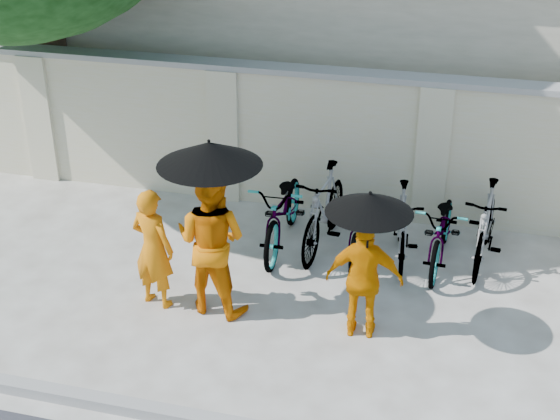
# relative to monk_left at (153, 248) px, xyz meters

# --- Properties ---
(ground) EXTENTS (80.00, 80.00, 0.00)m
(ground) POSITION_rel_monk_left_xyz_m (0.91, -0.15, -0.74)
(ground) COLOR silver
(kerb) EXTENTS (40.00, 0.16, 0.12)m
(kerb) POSITION_rel_monk_left_xyz_m (0.91, -1.85, -0.68)
(kerb) COLOR gray
(kerb) RESTS_ON ground
(compound_wall) EXTENTS (20.00, 0.30, 2.00)m
(compound_wall) POSITION_rel_monk_left_xyz_m (1.91, 3.05, 0.26)
(compound_wall) COLOR beige
(compound_wall) RESTS_ON ground
(building_behind) EXTENTS (14.00, 6.00, 3.20)m
(building_behind) POSITION_rel_monk_left_xyz_m (2.91, 6.85, 0.86)
(building_behind) COLOR beige
(building_behind) RESTS_ON ground
(monk_left) EXTENTS (0.61, 0.48, 1.48)m
(monk_left) POSITION_rel_monk_left_xyz_m (0.00, 0.00, 0.00)
(monk_left) COLOR #D36E08
(monk_left) RESTS_ON ground
(monk_center) EXTENTS (0.96, 0.81, 1.78)m
(monk_center) POSITION_rel_monk_left_xyz_m (0.69, 0.09, 0.15)
(monk_center) COLOR #D96A04
(monk_center) RESTS_ON ground
(parasol_center) EXTENTS (1.14, 1.14, 1.11)m
(parasol_center) POSITION_rel_monk_left_xyz_m (0.74, 0.01, 1.25)
(parasol_center) COLOR black
(parasol_center) RESTS_ON ground
(monk_right) EXTENTS (0.86, 0.41, 1.43)m
(monk_right) POSITION_rel_monk_left_xyz_m (2.45, -0.00, -0.03)
(monk_right) COLOR orange
(monk_right) RESTS_ON ground
(parasol_right) EXTENTS (0.92, 0.92, 0.96)m
(parasol_right) POSITION_rel_monk_left_xyz_m (2.47, -0.08, 0.93)
(parasol_right) COLOR black
(parasol_right) RESTS_ON ground
(bike_0) EXTENTS (0.76, 2.00, 1.04)m
(bike_0) POSITION_rel_monk_left_xyz_m (1.11, 1.73, -0.22)
(bike_0) COLOR #9E9FAD
(bike_0) RESTS_ON ground
(bike_1) EXTENTS (0.68, 1.89, 1.11)m
(bike_1) POSITION_rel_monk_left_xyz_m (1.63, 1.83, -0.18)
(bike_1) COLOR #9E9FAD
(bike_1) RESTS_ON ground
(bike_2) EXTENTS (0.63, 1.70, 0.89)m
(bike_2) POSITION_rel_monk_left_xyz_m (2.15, 1.77, -0.30)
(bike_2) COLOR #9E9FAD
(bike_2) RESTS_ON ground
(bike_3) EXTENTS (0.67, 1.69, 0.99)m
(bike_3) POSITION_rel_monk_left_xyz_m (2.67, 1.77, -0.25)
(bike_3) COLOR #9E9FAD
(bike_3) RESTS_ON ground
(bike_4) EXTENTS (0.72, 1.82, 0.94)m
(bike_4) POSITION_rel_monk_left_xyz_m (3.19, 1.79, -0.27)
(bike_4) COLOR #9E9FAD
(bike_4) RESTS_ON ground
(bike_5) EXTENTS (0.68, 1.78, 1.05)m
(bike_5) POSITION_rel_monk_left_xyz_m (3.71, 1.96, -0.22)
(bike_5) COLOR #9E9FAD
(bike_5) RESTS_ON ground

